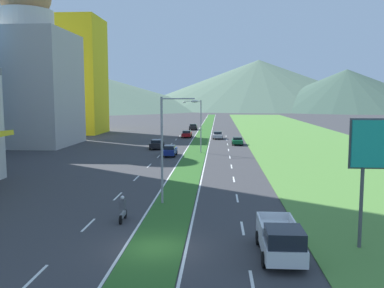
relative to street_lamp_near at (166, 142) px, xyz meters
name	(u,v)px	position (x,y,z in m)	size (l,w,h in m)	color
ground_plane	(155,249)	(0.60, -9.79, -4.93)	(600.00, 600.00, 0.00)	#38383A
grass_median	(201,140)	(0.60, 50.21, -4.90)	(3.20, 240.00, 0.06)	#2D6023
grass_verge_right	(305,140)	(21.20, 50.21, -4.90)	(24.00, 240.00, 0.06)	#518438
lane_dash_left_2	(35,277)	(-4.50, -13.81, -4.93)	(0.16, 2.80, 0.01)	silver
lane_dash_left_3	(88,225)	(-4.50, -5.82, -4.93)	(0.16, 2.80, 0.01)	silver
lane_dash_left_4	(118,196)	(-4.50, 2.18, -4.93)	(0.16, 2.80, 0.01)	silver
lane_dash_left_5	(136,178)	(-4.50, 10.17, -4.93)	(0.16, 2.80, 0.01)	silver
lane_dash_left_6	(149,166)	(-4.50, 18.16, -4.93)	(0.16, 2.80, 0.01)	silver
lane_dash_left_7	(159,156)	(-4.50, 26.15, -4.93)	(0.16, 2.80, 0.01)	silver
lane_dash_left_8	(166,149)	(-4.50, 34.15, -4.93)	(0.16, 2.80, 0.01)	silver
lane_dash_left_9	(171,144)	(-4.50, 42.14, -4.93)	(0.16, 2.80, 0.01)	silver
lane_dash_left_10	(176,139)	(-4.50, 50.13, -4.93)	(0.16, 2.80, 0.01)	silver
lane_dash_left_11	(180,136)	(-4.50, 58.13, -4.93)	(0.16, 2.80, 0.01)	silver
lane_dash_right_2	(252,283)	(5.70, -13.81, -4.93)	(0.16, 2.80, 0.01)	silver
lane_dash_right_3	(242,228)	(5.70, -5.82, -4.93)	(0.16, 2.80, 0.01)	silver
lane_dash_right_4	(237,198)	(5.70, 2.18, -4.93)	(0.16, 2.80, 0.01)	silver
lane_dash_right_5	(234,179)	(5.70, 10.17, -4.93)	(0.16, 2.80, 0.01)	silver
lane_dash_right_6	(231,167)	(5.70, 18.16, -4.93)	(0.16, 2.80, 0.01)	silver
lane_dash_right_7	(230,157)	(5.70, 26.15, -4.93)	(0.16, 2.80, 0.01)	silver
lane_dash_right_8	(229,150)	(5.70, 34.15, -4.93)	(0.16, 2.80, 0.01)	silver
lane_dash_right_9	(228,144)	(5.70, 42.14, -4.93)	(0.16, 2.80, 0.01)	silver
lane_dash_right_10	(227,140)	(5.70, 50.13, -4.93)	(0.16, 2.80, 0.01)	silver
lane_dash_right_11	(226,136)	(5.70, 58.13, -4.93)	(0.16, 2.80, 0.01)	silver
edge_line_median_left	(193,140)	(-1.15, 50.21, -4.93)	(0.16, 240.00, 0.01)	silver
edge_line_median_right	(210,140)	(2.35, 50.21, -4.93)	(0.16, 240.00, 0.01)	silver
domed_building	(28,73)	(-29.35, 39.17, 7.68)	(15.03, 15.03, 30.45)	#B7B2A8
midrise_colored	(75,76)	(-29.42, 63.29, 8.41)	(12.30, 12.30, 26.69)	yellow
hill_far_left	(52,86)	(-111.95, 250.17, 11.26)	(227.36, 227.36, 32.39)	#516B56
hill_far_center	(258,84)	(33.95, 287.51, 13.43)	(197.91, 197.91, 36.73)	#516B56
hill_far_right	(346,90)	(84.58, 236.92, 8.14)	(127.23, 127.23, 26.14)	#3D5647
street_lamp_near	(166,142)	(0.00, 0.00, 0.00)	(2.96, 0.34, 8.49)	#99999E
street_lamp_mid	(199,122)	(1.04, 30.38, -0.25)	(2.89, 0.42, 8.03)	#99999E
car_0	(170,151)	(-2.95, 26.81, -4.14)	(1.88, 4.57, 1.56)	navy
car_1	(237,141)	(7.45, 41.77, -4.22)	(1.96, 4.08, 1.37)	#0C5128
car_2	(193,127)	(-2.60, 75.15, -4.14)	(2.01, 4.14, 1.55)	black
car_3	(187,134)	(-2.68, 54.83, -4.19)	(2.04, 4.79, 1.46)	maroon
car_4	(157,144)	(-6.11, 35.10, -4.14)	(1.96, 4.76, 1.53)	black
car_5	(218,135)	(3.90, 52.19, -4.19)	(2.03, 4.08, 1.47)	#B2B2B7
pickup_truck_0	(280,240)	(7.40, -10.69, -3.95)	(2.18, 5.40, 2.00)	silver
motorcycle_rider	(123,211)	(-2.39, -4.86, -4.19)	(0.36, 2.00, 1.80)	black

